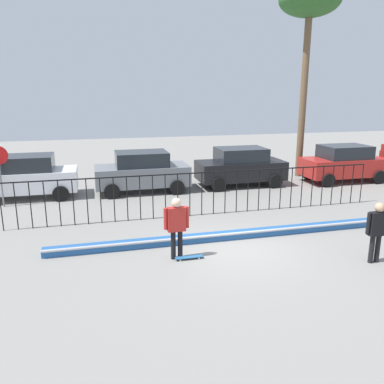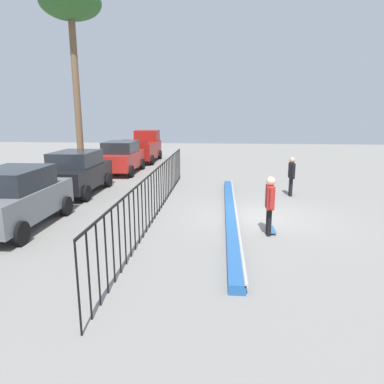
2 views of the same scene
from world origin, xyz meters
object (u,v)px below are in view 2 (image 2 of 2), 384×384
Objects in this scene: pickup_truck at (144,147)px; palm_tree_tall at (71,8)px; parked_car_gray at (15,198)px; parked_car_red at (121,157)px; skateboarder at (270,200)px; camera_operator at (292,173)px; skateboard at (271,230)px; parked_car_black at (77,172)px.

palm_tree_tall reaches higher than pickup_truck.
parked_car_gray is 11.96m from palm_tree_tall.
parked_car_gray is 1.00× the size of parked_car_red.
skateboarder is at bearing -88.43° from parked_car_gray.
camera_operator is 13.77m from pickup_truck.
pickup_truck is at bearing -120.37° from camera_operator.
skateboard is (0.32, -0.14, -1.01)m from skateboarder.
palm_tree_tall is at bearing 37.27° from skateboarder.
parked_car_red is (5.29, 9.04, -0.06)m from camera_operator.
parked_car_black is 10.85m from pickup_truck.
parked_car_red is (10.18, 7.57, 0.91)m from skateboard.
pickup_truck reaches higher than parked_car_gray.
parked_car_black is (4.97, 7.90, -0.09)m from skateboarder.
skateboarder reaches higher than skateboard.
camera_operator is 9.52m from parked_car_black.
pickup_truck reaches higher than skateboarder.
skateboard is at bearing -31.61° from skateboarder.
parked_car_black is (4.65, 8.04, 0.91)m from skateboard.
pickup_truck reaches higher than parked_car_black.
camera_operator is 0.17× the size of palm_tree_tall.
parked_car_red is at bearing -0.42° from parked_car_gray.
palm_tree_tall is (8.92, 1.42, 7.83)m from parked_car_gray.
parked_car_black is at bearing 65.60° from skateboard.
parked_car_gray is at bearing -41.55° from camera_operator.
pickup_truck is (15.80, 7.19, -0.03)m from skateboarder.
parked_car_red is 5.30m from pickup_truck.
parked_car_black is 0.43× the size of palm_tree_tall.
skateboard is at bearing -132.58° from palm_tree_tall.
skateboarder is at bearing 162.72° from skateboard.
pickup_truck is at bearing 30.96° from skateboard.
parked_car_gray is (-0.27, 8.00, 0.91)m from skateboard.
parked_car_gray reaches higher than skateboard.
palm_tree_tall reaches higher than skateboard.
skateboard is 9.33m from parked_car_black.
pickup_truck is 10.55m from palm_tree_tall.
parked_car_gray is (0.05, 7.87, -0.09)m from skateboarder.
parked_car_gray is at bearing 97.56° from skateboard.
skateboard is 0.47× the size of camera_operator.
parked_car_red is 8.19m from palm_tree_tall.
parked_car_red reaches higher than skateboard.
camera_operator is at bearing -11.16° from skateboard.
skateboard is 0.17× the size of pickup_truck.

